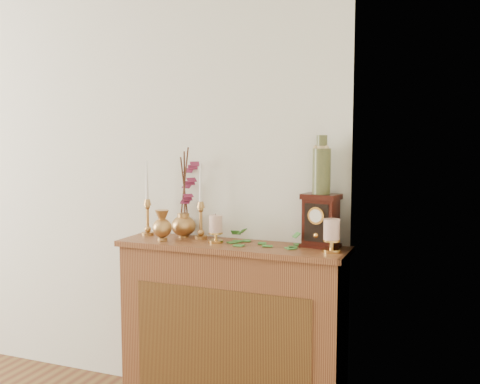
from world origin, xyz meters
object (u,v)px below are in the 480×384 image
at_px(bud_vase, 162,226).
at_px(ginger_jar, 188,196).
at_px(candlestick_left, 147,211).
at_px(ceramic_vase, 322,168).
at_px(candlestick_center, 201,214).
at_px(mantel_clock, 321,221).

height_order(bud_vase, ginger_jar, ginger_jar).
xyz_separation_m(candlestick_left, ginger_jar, (0.23, 0.06, 0.09)).
bearing_deg(ceramic_vase, candlestick_center, -177.74).
relative_size(candlestick_center, ceramic_vase, 1.43).
relative_size(bud_vase, ceramic_vase, 0.57).
bearing_deg(ceramic_vase, mantel_clock, -99.89).
distance_m(candlestick_left, ginger_jar, 0.25).
height_order(bud_vase, ceramic_vase, ceramic_vase).
height_order(candlestick_left, candlestick_center, candlestick_left).
relative_size(candlestick_center, mantel_clock, 1.55).
bearing_deg(ginger_jar, candlestick_left, -165.80).
relative_size(candlestick_left, bud_vase, 2.52).
relative_size(candlestick_left, mantel_clock, 1.55).
distance_m(candlestick_left, bud_vase, 0.21).
bearing_deg(candlestick_left, ceramic_vase, 2.05).
bearing_deg(mantel_clock, candlestick_left, -168.21).
relative_size(ginger_jar, mantel_clock, 1.85).
xyz_separation_m(candlestick_center, bud_vase, (-0.17, -0.13, -0.06)).
distance_m(candlestick_center, ginger_jar, 0.14).
xyz_separation_m(candlestick_center, ceramic_vase, (0.67, 0.03, 0.27)).
bearing_deg(mantel_clock, candlestick_center, -168.07).
distance_m(candlestick_left, ceramic_vase, 1.04).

